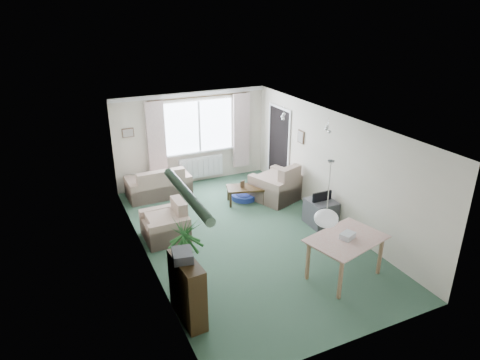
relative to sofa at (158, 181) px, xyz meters
name	(u,v)px	position (x,y,z in m)	size (l,w,h in m)	color
ground	(246,237)	(1.08, -2.75, -0.38)	(6.50, 6.50, 0.00)	#31513E
window	(199,126)	(1.28, 0.48, 1.12)	(1.80, 0.03, 1.30)	white
curtain_rod	(199,97)	(1.28, 0.40, 1.89)	(2.60, 0.03, 0.03)	black
curtain_left	(157,142)	(0.13, 0.38, 0.89)	(0.45, 0.08, 2.00)	beige
curtain_right	(241,131)	(2.43, 0.38, 0.89)	(0.45, 0.08, 2.00)	beige
radiator	(201,167)	(1.28, 0.44, 0.02)	(1.20, 0.10, 0.55)	white
doorway	(279,147)	(3.06, -0.55, 0.62)	(0.03, 0.95, 2.00)	black
pendant_lamp	(326,218)	(1.28, -5.05, 1.10)	(0.36, 0.36, 0.36)	white
tinsel_garland	(187,194)	(-0.84, -5.05, 1.90)	(1.60, 1.60, 0.12)	#196626
bauble_cluster_a	(283,114)	(2.38, -1.85, 1.84)	(0.20, 0.20, 0.20)	silver
bauble_cluster_b	(328,126)	(2.68, -3.05, 1.84)	(0.20, 0.20, 0.20)	silver
wall_picture_back	(128,133)	(-0.52, 0.48, 1.17)	(0.28, 0.03, 0.22)	brown
wall_picture_right	(301,137)	(3.06, -1.55, 1.17)	(0.03, 0.24, 0.30)	brown
sofa	(158,181)	(0.00, 0.00, 0.00)	(1.51, 0.80, 0.76)	tan
armchair_corner	(277,181)	(2.55, -1.37, 0.08)	(1.02, 0.97, 0.91)	beige
armchair_left	(165,221)	(-0.42, -2.09, 0.02)	(0.88, 0.83, 0.79)	beige
coffee_table	(246,195)	(1.78, -1.27, -0.18)	(0.90, 0.50, 0.40)	black
photo_frame	(242,184)	(1.70, -1.24, 0.11)	(0.12, 0.02, 0.16)	#4F3B28
bookshelf	(187,290)	(-0.76, -4.56, 0.13)	(0.28, 0.83, 1.02)	black
hifi_box	(182,255)	(-0.79, -4.52, 0.71)	(0.28, 0.35, 0.14)	#3B3B40
houseplant	(187,258)	(-0.57, -3.99, 0.30)	(0.58, 0.58, 1.36)	#1A4D1F
dining_table	(344,258)	(2.03, -4.68, -0.01)	(1.19, 0.79, 0.74)	tan
gift_box	(347,236)	(2.03, -4.69, 0.43)	(0.25, 0.18, 0.12)	silver
tv_cube	(321,212)	(2.78, -2.91, -0.10)	(0.55, 0.60, 0.55)	#333237
pet_bed	(244,196)	(1.83, -1.06, -0.32)	(0.61, 0.61, 0.12)	#1F4A92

